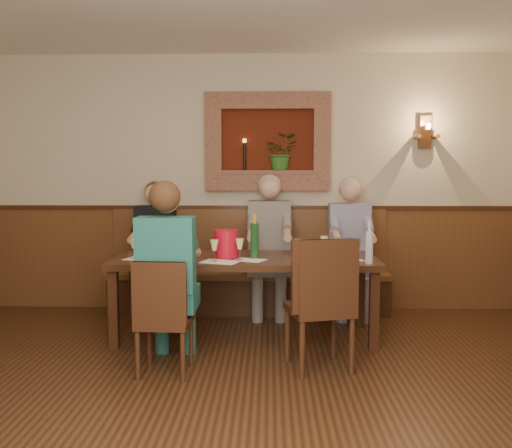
{
  "coord_description": "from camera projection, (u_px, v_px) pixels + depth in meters",
  "views": [
    {
      "loc": [
        0.23,
        -3.32,
        1.56
      ],
      "look_at": [
        0.1,
        1.9,
        1.05
      ],
      "focal_mm": 40.0,
      "sensor_mm": 36.0,
      "label": 1
    }
  ],
  "objects": [
    {
      "name": "person_chair_front",
      "position": [
        169.0,
        290.0,
        4.48
      ],
      "size": [
        0.44,
        0.54,
        1.47
      ],
      "color": "navy",
      "rests_on": "ground"
    },
    {
      "name": "dining_table",
      "position": [
        245.0,
        265.0,
        5.23
      ],
      "size": [
        2.4,
        0.9,
        0.75
      ],
      "color": "#33190F",
      "rests_on": "ground"
    },
    {
      "name": "wine_glass_2",
      "position": [
        134.0,
        248.0,
        5.12
      ],
      "size": [
        0.08,
        0.08,
        0.19
      ],
      "primitive_type": null,
      "color": "#FDFA97",
      "rests_on": "dining_table"
    },
    {
      "name": "wine_glass_0",
      "position": [
        240.0,
        249.0,
        5.05
      ],
      "size": [
        0.08,
        0.08,
        0.19
      ],
      "primitive_type": null,
      "color": "#FDFA97",
      "rests_on": "dining_table"
    },
    {
      "name": "wine_glass_7",
      "position": [
        298.0,
        249.0,
        5.05
      ],
      "size": [
        0.08,
        0.08,
        0.19
      ],
      "primitive_type": null,
      "color": "white",
      "rests_on": "dining_table"
    },
    {
      "name": "wainscoting",
      "position": [
        231.0,
        332.0,
        3.4
      ],
      "size": [
        6.02,
        6.02,
        1.15
      ],
      "color": "#563318",
      "rests_on": "ground"
    },
    {
      "name": "water_bottle",
      "position": [
        369.0,
        247.0,
        4.86
      ],
      "size": [
        0.07,
        0.07,
        0.36
      ],
      "rotation": [
        0.0,
        0.0,
        -0.14
      ],
      "color": "silver",
      "rests_on": "dining_table"
    },
    {
      "name": "tasting_sheet_b",
      "position": [
        250.0,
        260.0,
        5.05
      ],
      "size": [
        0.31,
        0.28,
        0.0
      ],
      "primitive_type": "cube",
      "rotation": [
        0.0,
        0.0,
        -0.41
      ],
      "color": "white",
      "rests_on": "dining_table"
    },
    {
      "name": "person_bench_mid",
      "position": [
        269.0,
        257.0,
        6.06
      ],
      "size": [
        0.45,
        0.55,
        1.5
      ],
      "color": "#56524F",
      "rests_on": "ground"
    },
    {
      "name": "wall_sconce",
      "position": [
        425.0,
        133.0,
        6.14
      ],
      "size": [
        0.25,
        0.2,
        0.35
      ],
      "color": "#563318",
      "rests_on": "ground"
    },
    {
      "name": "wine_bottle_green_a",
      "position": [
        255.0,
        240.0,
        5.14
      ],
      "size": [
        0.09,
        0.09,
        0.41
      ],
      "rotation": [
        0.0,
        0.0,
        0.33
      ],
      "color": "#19471E",
      "rests_on": "dining_table"
    },
    {
      "name": "bench",
      "position": [
        249.0,
        282.0,
        6.2
      ],
      "size": [
        3.0,
        0.45,
        1.11
      ],
      "color": "#381E0F",
      "rests_on": "ground"
    },
    {
      "name": "tasting_sheet_a",
      "position": [
        142.0,
        259.0,
        5.11
      ],
      "size": [
        0.35,
        0.3,
        0.0
      ],
      "primitive_type": "cube",
      "rotation": [
        0.0,
        0.0,
        -0.32
      ],
      "color": "white",
      "rests_on": "dining_table"
    },
    {
      "name": "tasting_sheet_c",
      "position": [
        345.0,
        260.0,
        5.05
      ],
      "size": [
        0.35,
        0.3,
        0.0
      ],
      "primitive_type": "cube",
      "rotation": [
        0.0,
        0.0,
        0.32
      ],
      "color": "white",
      "rests_on": "dining_table"
    },
    {
      "name": "wine_bottle_green_b",
      "position": [
        174.0,
        241.0,
        5.25
      ],
      "size": [
        0.08,
        0.08,
        0.36
      ],
      "rotation": [
        0.0,
        0.0,
        -0.32
      ],
      "color": "#19471E",
      "rests_on": "dining_table"
    },
    {
      "name": "person_bench_left",
      "position": [
        154.0,
        260.0,
        6.1
      ],
      "size": [
        0.42,
        0.51,
        1.42
      ],
      "color": "black",
      "rests_on": "ground"
    },
    {
      "name": "wine_glass_5",
      "position": [
        214.0,
        250.0,
        4.97
      ],
      "size": [
        0.08,
        0.08,
        0.19
      ],
      "primitive_type": null,
      "color": "#FDFA97",
      "rests_on": "dining_table"
    },
    {
      "name": "wine_glass_1",
      "position": [
        178.0,
        250.0,
        4.98
      ],
      "size": [
        0.08,
        0.08,
        0.19
      ],
      "primitive_type": null,
      "color": "#FDFA97",
      "rests_on": "dining_table"
    },
    {
      "name": "ground_plane",
      "position": [
        232.0,
        426.0,
        3.46
      ],
      "size": [
        6.0,
        6.0,
        0.0
      ],
      "primitive_type": "plane",
      "color": "black",
      "rests_on": "ground"
    },
    {
      "name": "person_bench_right",
      "position": [
        350.0,
        258.0,
        6.04
      ],
      "size": [
        0.44,
        0.54,
        1.46
      ],
      "color": "navy",
      "rests_on": "ground"
    },
    {
      "name": "wine_glass_4",
      "position": [
        324.0,
        246.0,
        5.24
      ],
      "size": [
        0.08,
        0.08,
        0.19
      ],
      "primitive_type": null,
      "color": "#FDFA97",
      "rests_on": "dining_table"
    },
    {
      "name": "wine_glass_6",
      "position": [
        357.0,
        250.0,
        4.98
      ],
      "size": [
        0.08,
        0.08,
        0.19
      ],
      "primitive_type": null,
      "color": "white",
      "rests_on": "dining_table"
    },
    {
      "name": "wall_niche",
      "position": [
        271.0,
        146.0,
        6.2
      ],
      "size": [
        1.36,
        0.3,
        1.06
      ],
      "color": "#4F180B",
      "rests_on": "ground"
    },
    {
      "name": "tasting_sheet_d",
      "position": [
        220.0,
        262.0,
        4.95
      ],
      "size": [
        0.37,
        0.31,
        0.0
      ],
      "primitive_type": "cube",
      "rotation": [
        0.0,
        0.0,
        -0.32
      ],
      "color": "white",
      "rests_on": "dining_table"
    },
    {
      "name": "chair_near_left",
      "position": [
        165.0,
        341.0,
        4.32
      ],
      "size": [
        0.41,
        0.41,
        0.89
      ],
      "rotation": [
        0.0,
        0.0,
        -0.05
      ],
      "color": "#33190F",
      "rests_on": "ground"
    },
    {
      "name": "spittoon_bucket",
      "position": [
        226.0,
        244.0,
        5.21
      ],
      "size": [
        0.29,
        0.29,
        0.25
      ],
      "primitive_type": "cylinder",
      "rotation": [
        0.0,
        0.0,
        -0.38
      ],
      "color": "red",
      "rests_on": "dining_table"
    },
    {
      "name": "chair_near_right",
      "position": [
        320.0,
        331.0,
        4.43
      ],
      "size": [
        0.56,
        0.56,
        1.04
      ],
      "rotation": [
        0.0,
        0.0,
        0.25
      ],
      "color": "#33190F",
      "rests_on": "ground"
    },
    {
      "name": "room_shell",
      "position": [
        231.0,
        111.0,
        3.27
      ],
      "size": [
        6.04,
        6.04,
        2.82
      ],
      "color": "#C3B193",
      "rests_on": "ground"
    },
    {
      "name": "wine_glass_3",
      "position": [
        175.0,
        245.0,
        5.36
      ],
      "size": [
        0.08,
        0.08,
        0.19
      ],
      "primitive_type": null,
      "color": "white",
      "rests_on": "dining_table"
    }
  ]
}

